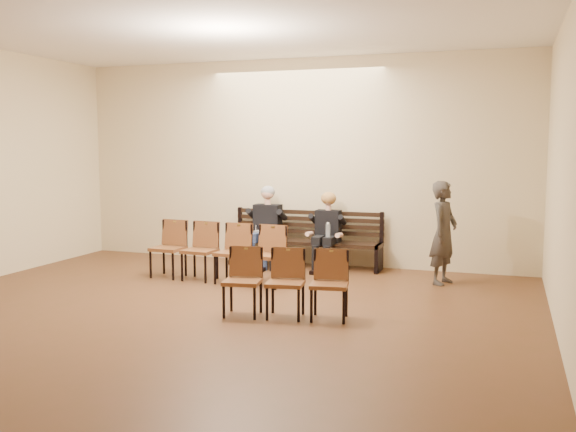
% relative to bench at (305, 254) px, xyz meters
% --- Properties ---
extents(ground, '(10.00, 10.00, 0.00)m').
position_rel_bench_xyz_m(ground, '(-0.26, -4.65, -0.23)').
color(ground, '#54301C').
rests_on(ground, ground).
extents(room_walls, '(8.02, 10.01, 3.51)m').
position_rel_bench_xyz_m(room_walls, '(-0.26, -3.86, 2.31)').
color(room_walls, beige).
rests_on(room_walls, ground).
extents(bench, '(2.60, 0.90, 0.45)m').
position_rel_bench_xyz_m(bench, '(0.00, 0.00, 0.00)').
color(bench, black).
rests_on(bench, ground).
extents(seated_man, '(0.56, 0.77, 1.34)m').
position_rel_bench_xyz_m(seated_man, '(-0.65, -0.12, 0.44)').
color(seated_man, black).
rests_on(seated_man, ground).
extents(seated_woman, '(0.50, 0.69, 1.16)m').
position_rel_bench_xyz_m(seated_woman, '(0.42, -0.12, 0.35)').
color(seated_woman, black).
rests_on(seated_woman, ground).
extents(laptop, '(0.35, 0.30, 0.23)m').
position_rel_bench_xyz_m(laptop, '(-0.67, -0.27, 0.34)').
color(laptop, silver).
rests_on(laptop, bench).
extents(water_bottle, '(0.08, 0.08, 0.24)m').
position_rel_bench_xyz_m(water_bottle, '(0.49, -0.33, 0.35)').
color(water_bottle, silver).
rests_on(water_bottle, bench).
extents(bag, '(0.42, 0.36, 0.27)m').
position_rel_bench_xyz_m(bag, '(-0.21, -0.50, -0.09)').
color(bag, black).
rests_on(bag, ground).
extents(passerby, '(0.59, 0.73, 1.75)m').
position_rel_bench_xyz_m(passerby, '(2.33, -0.60, 0.65)').
color(passerby, '#37322D').
rests_on(passerby, ground).
extents(chair_row_front, '(2.18, 0.62, 0.89)m').
position_rel_bench_xyz_m(chair_row_front, '(-0.90, -1.54, 0.22)').
color(chair_row_front, brown).
rests_on(chair_row_front, ground).
extents(chair_row_back, '(1.52, 0.67, 0.82)m').
position_rel_bench_xyz_m(chair_row_back, '(0.75, -3.12, 0.18)').
color(chair_row_back, brown).
rests_on(chair_row_back, ground).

